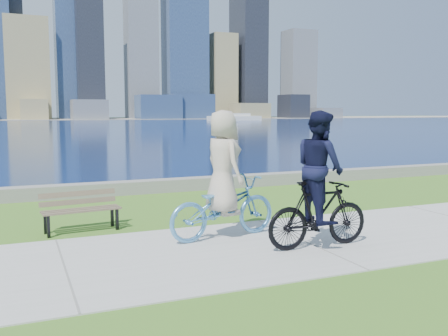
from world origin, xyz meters
The scene contains 10 objects.
ground centered at (0.00, 0.00, 0.00)m, with size 320.00×320.00×0.00m, color #3A6A1B.
concrete_path centered at (0.00, 0.00, 0.01)m, with size 80.00×3.50×0.02m, color #A9A9A4.
seawall centered at (0.00, 6.20, 0.17)m, with size 90.00×0.50×0.35m, color slate.
bay_water centered at (0.00, 72.00, 0.00)m, with size 320.00×131.00×0.01m, color #0C1E4D.
far_shore centered at (0.00, 130.00, 0.06)m, with size 320.00×30.00×0.12m, color gray.
city_skyline centered at (-4.05, 129.08, 25.34)m, with size 177.11×24.13×76.00m.
ferry_far centered at (41.09, 95.57, 0.68)m, with size 12.01×3.43×1.63m.
park_bench centered at (-3.50, 2.33, 0.46)m, with size 1.49×0.65×0.75m.
cyclist_woman centered at (-1.22, 0.75, 0.87)m, with size 1.05×2.20×2.28m.
cyclist_man centered at (0.00, -0.45, 0.97)m, with size 0.69×1.87×2.27m.
Camera 1 is at (-4.58, -7.32, 2.29)m, focal length 40.00 mm.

